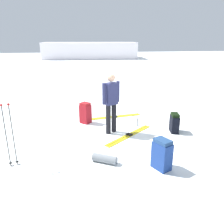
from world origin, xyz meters
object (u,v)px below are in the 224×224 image
object	(u,v)px
backpack_large_dark	(162,154)
ski_poles_planted_near	(9,132)
skier_standing	(111,101)
ski_pair_near	(129,135)
ski_pair_far	(115,117)
thermos_bottle	(137,122)
sleeping_mat_rolled	(105,159)
backpack_small_spare	(174,123)
backpack_bright	(85,113)

from	to	relation	value
backpack_large_dark	ski_poles_planted_near	xyz separation A→B (m)	(-3.07, 0.64, 0.44)
skier_standing	ski_pair_near	size ratio (longest dim) A/B	1.10
ski_poles_planted_near	ski_pair_near	bearing A→B (deg)	21.32
ski_pair_far	thermos_bottle	xyz separation A→B (m)	(0.55, -0.92, 0.12)
ski_poles_planted_near	sleeping_mat_rolled	size ratio (longest dim) A/B	2.50
skier_standing	thermos_bottle	distance (m)	1.27
skier_standing	thermos_bottle	size ratio (longest dim) A/B	6.54
ski_pair_near	ski_poles_planted_near	distance (m)	3.10
skier_standing	sleeping_mat_rolled	distance (m)	1.87
skier_standing	ski_pair_far	distance (m)	1.65
skier_standing	ski_pair_far	size ratio (longest dim) A/B	0.92
backpack_small_spare	ski_pair_far	bearing A→B (deg)	133.46
thermos_bottle	ski_pair_near	bearing A→B (deg)	-121.34
thermos_bottle	ski_poles_planted_near	bearing A→B (deg)	-151.14
ski_pair_far	ski_poles_planted_near	size ratio (longest dim) A/B	1.35
ski_pair_far	sleeping_mat_rolled	bearing A→B (deg)	-104.14
backpack_small_spare	skier_standing	bearing A→B (deg)	172.27
backpack_small_spare	ski_poles_planted_near	world-z (taller)	ski_poles_planted_near
sleeping_mat_rolled	thermos_bottle	distance (m)	2.36
backpack_large_dark	backpack_bright	xyz separation A→B (m)	(-1.42, 2.94, 0.00)
skier_standing	backpack_large_dark	distance (m)	2.24
backpack_large_dark	backpack_small_spare	xyz separation A→B (m)	(1.07, 1.78, -0.05)
ski_poles_planted_near	ski_pair_far	bearing A→B (deg)	45.29
ski_poles_planted_near	thermos_bottle	distance (m)	3.73
ski_pair_far	backpack_large_dark	size ratio (longest dim) A/B	2.80
skier_standing	ski_pair_near	bearing A→B (deg)	-32.27
skier_standing	sleeping_mat_rolled	bearing A→B (deg)	-104.03
ski_pair_near	backpack_bright	bearing A→B (deg)	133.71
ski_pair_near	ski_poles_planted_near	size ratio (longest dim) A/B	1.13
ski_pair_far	backpack_large_dark	xyz separation A→B (m)	(0.40, -3.33, 0.31)
ski_pair_far	backpack_small_spare	xyz separation A→B (m)	(1.47, -1.55, 0.26)
backpack_large_dark	sleeping_mat_rolled	world-z (taller)	backpack_large_dark
backpack_small_spare	ski_pair_near	bearing A→B (deg)	-177.84
ski_pair_near	backpack_large_dark	bearing A→B (deg)	-81.30
ski_pair_far	thermos_bottle	distance (m)	1.08
ski_pair_far	skier_standing	bearing A→B (deg)	-104.29
backpack_bright	backpack_large_dark	bearing A→B (deg)	-64.24
skier_standing	sleeping_mat_rolled	size ratio (longest dim) A/B	3.09
ski_pair_near	backpack_small_spare	bearing A→B (deg)	2.16
skier_standing	backpack_bright	distance (m)	1.30
ski_pair_near	ski_poles_planted_near	xyz separation A→B (m)	(-2.80, -1.09, 0.75)
sleeping_mat_rolled	backpack_small_spare	bearing A→B (deg)	31.66
skier_standing	backpack_large_dark	size ratio (longest dim) A/B	2.57
ski_poles_planted_near	thermos_bottle	size ratio (longest dim) A/B	5.28
backpack_large_dark	backpack_small_spare	size ratio (longest dim) A/B	1.18
backpack_large_dark	ski_poles_planted_near	bearing A→B (deg)	168.30
ski_pair_far	backpack_bright	size ratio (longest dim) A/B	2.77
backpack_large_dark	backpack_small_spare	bearing A→B (deg)	58.96
thermos_bottle	ski_pair_far	bearing A→B (deg)	120.64
skier_standing	backpack_small_spare	size ratio (longest dim) A/B	3.03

